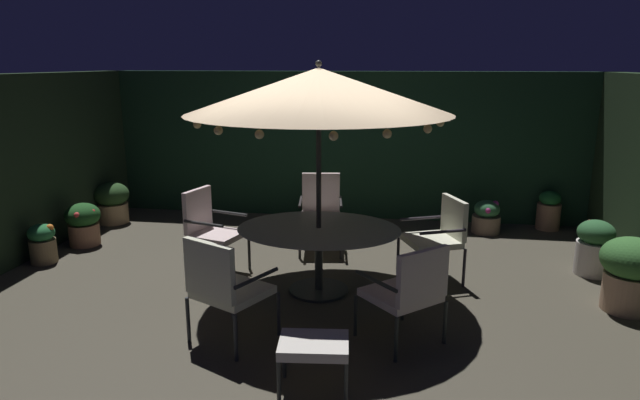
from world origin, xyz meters
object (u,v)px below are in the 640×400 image
(patio_chair_east, at_px, (409,289))
(patio_dining_table, at_px, (319,239))
(patio_chair_north, at_px, (209,226))
(patio_chair_northeast, at_px, (224,284))
(potted_plant_right_near, at_px, (631,271))
(patio_chair_southeast, at_px, (440,233))
(patio_chair_south, at_px, (321,208))
(potted_plant_back_right, at_px, (112,202))
(potted_plant_front_corner, at_px, (594,247))
(ottoman_footrest, at_px, (314,347))
(potted_plant_right_far, at_px, (83,223))
(patio_umbrella, at_px, (319,91))
(potted_plant_back_center, at_px, (486,217))
(potted_plant_left_near, at_px, (314,204))
(potted_plant_left_far, at_px, (42,243))
(potted_plant_back_left, at_px, (549,210))

(patio_chair_east, bearing_deg, patio_dining_table, 132.62)
(patio_dining_table, xyz_separation_m, patio_chair_north, (-1.42, 0.40, -0.03))
(patio_dining_table, height_order, patio_chair_northeast, patio_chair_northeast)
(potted_plant_right_near, bearing_deg, patio_dining_table, -179.81)
(patio_chair_northeast, bearing_deg, patio_chair_north, 113.77)
(patio_chair_north, xyz_separation_m, patio_chair_southeast, (2.78, 0.18, -0.01))
(patio_chair_south, height_order, potted_plant_back_right, patio_chair_south)
(potted_plant_front_corner, bearing_deg, ottoman_footrest, -134.69)
(patio_chair_north, relative_size, patio_chair_south, 0.99)
(patio_chair_southeast, bearing_deg, potted_plant_right_far, 173.66)
(patio_dining_table, bearing_deg, potted_plant_right_far, 162.55)
(patio_umbrella, bearing_deg, patio_chair_north, 164.34)
(patio_umbrella, distance_m, potted_plant_back_right, 4.77)
(patio_chair_south, xyz_separation_m, potted_plant_back_center, (2.38, 1.15, -0.34))
(patio_dining_table, distance_m, patio_chair_northeast, 1.48)
(patio_dining_table, height_order, patio_umbrella, patio_umbrella)
(patio_chair_northeast, height_order, potted_plant_left_near, patio_chair_northeast)
(potted_plant_right_near, bearing_deg, potted_plant_back_center, 112.89)
(patio_chair_southeast, height_order, potted_plant_back_right, patio_chair_southeast)
(patio_chair_north, bearing_deg, potted_plant_left_far, -179.14)
(patio_chair_northeast, bearing_deg, potted_plant_back_left, 48.21)
(patio_chair_southeast, distance_m, potted_plant_left_far, 5.05)
(patio_dining_table, relative_size, potted_plant_back_right, 2.76)
(potted_plant_left_near, distance_m, potted_plant_front_corner, 4.26)
(patio_chair_east, distance_m, potted_plant_back_center, 3.90)
(patio_dining_table, height_order, potted_plant_front_corner, patio_dining_table)
(potted_plant_left_far, bearing_deg, potted_plant_left_near, 39.72)
(potted_plant_right_far, bearing_deg, patio_dining_table, -17.45)
(patio_dining_table, distance_m, patio_umbrella, 1.62)
(patio_dining_table, relative_size, patio_chair_southeast, 1.84)
(patio_dining_table, distance_m, potted_plant_back_left, 4.34)
(potted_plant_left_far, height_order, potted_plant_right_near, potted_plant_right_near)
(patio_chair_southeast, height_order, potted_plant_right_far, patio_chair_southeast)
(potted_plant_right_near, bearing_deg, potted_plant_right_far, 170.79)
(patio_chair_southeast, distance_m, potted_plant_back_right, 5.38)
(potted_plant_right_far, bearing_deg, patio_chair_south, 5.87)
(patio_chair_south, relative_size, ottoman_footrest, 1.80)
(patio_chair_east, bearing_deg, potted_plant_front_corner, 43.41)
(patio_chair_northeast, xyz_separation_m, potted_plant_left_far, (-3.02, 1.69, -0.31))
(patio_chair_north, height_order, patio_chair_northeast, patio_chair_north)
(potted_plant_back_left, xyz_separation_m, potted_plant_right_near, (0.12, -2.95, 0.14))
(ottoman_footrest, distance_m, potted_plant_left_near, 5.00)
(patio_chair_northeast, relative_size, potted_plant_left_far, 1.96)
(potted_plant_left_near, bearing_deg, patio_chair_east, -69.13)
(potted_plant_left_near, bearing_deg, patio_chair_south, -77.13)
(patio_chair_east, bearing_deg, potted_plant_back_center, 72.30)
(ottoman_footrest, relative_size, potted_plant_back_left, 0.96)
(potted_plant_left_far, xyz_separation_m, potted_plant_back_left, (6.85, 2.59, 0.03))
(patio_chair_southeast, bearing_deg, patio_dining_table, -157.04)
(potted_plant_back_right, bearing_deg, patio_dining_table, -30.98)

